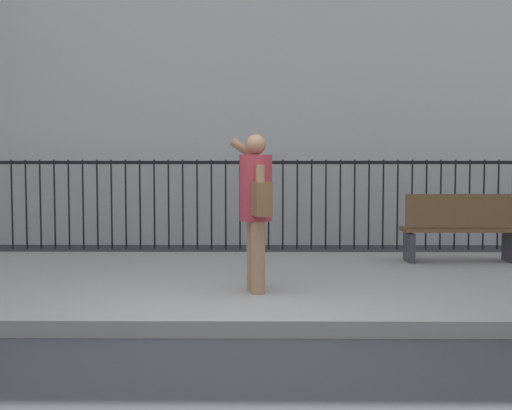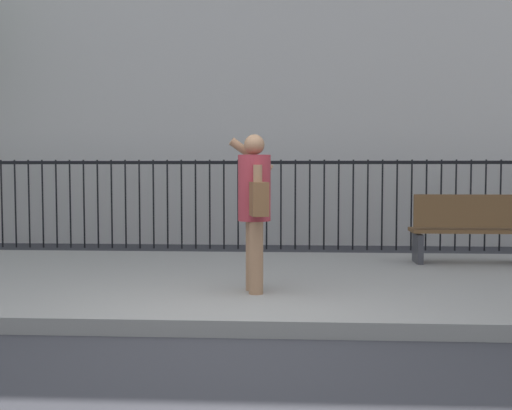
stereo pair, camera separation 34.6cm
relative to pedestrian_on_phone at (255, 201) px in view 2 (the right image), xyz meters
name	(u,v)px [view 2 (the right image)]	position (x,y,z in m)	size (l,w,h in m)	color
ground_plane	(223,338)	(-0.20, -1.24, -1.11)	(60.00, 60.00, 0.00)	#333338
sidewalk	(243,283)	(-0.20, 0.96, -1.03)	(28.00, 4.40, 0.15)	gray
iron_fence	(259,192)	(-0.20, 4.66, -0.09)	(12.03, 0.04, 1.60)	black
pedestrian_on_phone	(255,201)	(0.00, 0.00, 0.00)	(0.49, 0.70, 1.65)	#936B4C
street_bench	(472,227)	(2.81, 2.11, -0.46)	(1.60, 0.45, 0.95)	brown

